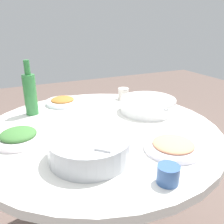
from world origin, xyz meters
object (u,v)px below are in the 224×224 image
(rice_bowl, at_px, (90,147))
(soup_bowl, at_px, (148,105))
(green_bottle, at_px, (30,93))
(tea_cup_far, at_px, (123,94))
(tea_cup_near, at_px, (168,174))
(dish_greens, at_px, (19,137))
(dish_shrimp, at_px, (173,146))
(round_dining_table, at_px, (100,157))
(dish_stirfry, at_px, (63,101))

(rice_bowl, relative_size, soup_bowl, 0.91)
(green_bottle, distance_m, tea_cup_far, 0.57)
(tea_cup_far, bearing_deg, tea_cup_near, -108.15)
(green_bottle, xyz_separation_m, tea_cup_near, (0.30, -0.78, -0.09))
(dish_greens, bearing_deg, dish_shrimp, -31.41)
(dish_greens, relative_size, tea_cup_far, 3.01)
(round_dining_table, xyz_separation_m, soup_bowl, (0.32, 0.09, 0.19))
(rice_bowl, bearing_deg, tea_cup_near, -54.02)
(round_dining_table, bearing_deg, dish_stirfry, 99.96)
(green_bottle, bearing_deg, tea_cup_far, 3.04)
(round_dining_table, bearing_deg, soup_bowl, 15.79)
(soup_bowl, xyz_separation_m, tea_cup_near, (-0.28, -0.55, -0.00))
(green_bottle, bearing_deg, soup_bowl, -21.45)
(dish_greens, bearing_deg, rice_bowl, -48.11)
(tea_cup_near, bearing_deg, soup_bowl, 62.95)
(rice_bowl, xyz_separation_m, tea_cup_near, (0.17, -0.23, -0.01))
(soup_bowl, distance_m, dish_stirfry, 0.51)
(dish_shrimp, bearing_deg, dish_greens, 148.59)
(rice_bowl, distance_m, dish_shrimp, 0.32)
(rice_bowl, relative_size, dish_shrimp, 1.33)
(rice_bowl, bearing_deg, soup_bowl, 35.23)
(round_dining_table, bearing_deg, dish_shrimp, -59.44)
(dish_stirfry, xyz_separation_m, green_bottle, (-0.19, -0.09, 0.10))
(rice_bowl, xyz_separation_m, tea_cup_far, (0.44, 0.58, -0.01))
(rice_bowl, relative_size, tea_cup_far, 4.31)
(tea_cup_near, xyz_separation_m, tea_cup_far, (0.27, 0.81, 0.00))
(rice_bowl, xyz_separation_m, dish_shrimp, (0.31, -0.08, -0.03))
(dish_greens, distance_m, dish_stirfry, 0.48)
(dish_greens, bearing_deg, tea_cup_far, 26.60)
(dish_stirfry, bearing_deg, rice_bowl, -95.32)
(green_bottle, bearing_deg, dish_greens, -107.63)
(round_dining_table, bearing_deg, rice_bowl, -119.82)
(rice_bowl, xyz_separation_m, green_bottle, (-0.13, 0.55, 0.07))
(green_bottle, relative_size, tea_cup_near, 4.07)
(round_dining_table, distance_m, rice_bowl, 0.33)
(dish_stirfry, distance_m, tea_cup_far, 0.38)
(dish_shrimp, bearing_deg, round_dining_table, 120.56)
(round_dining_table, relative_size, tea_cup_far, 16.10)
(dish_greens, bearing_deg, round_dining_table, -3.10)
(tea_cup_far, bearing_deg, dish_stirfry, 170.95)
(dish_shrimp, relative_size, tea_cup_far, 3.24)
(dish_shrimp, bearing_deg, soup_bowl, 70.64)
(round_dining_table, height_order, tea_cup_near, tea_cup_near)
(dish_shrimp, distance_m, tea_cup_far, 0.67)
(dish_greens, xyz_separation_m, tea_cup_far, (0.66, 0.33, 0.01))
(round_dining_table, relative_size, dish_shrimp, 4.97)
(rice_bowl, height_order, green_bottle, green_bottle)
(dish_stirfry, height_order, tea_cup_far, tea_cup_far)
(rice_bowl, relative_size, dish_greens, 1.43)
(soup_bowl, relative_size, green_bottle, 1.14)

